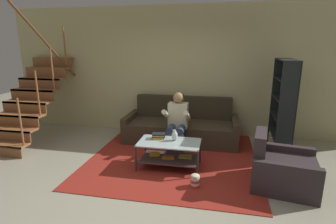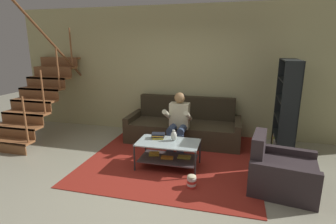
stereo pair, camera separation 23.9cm
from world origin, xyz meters
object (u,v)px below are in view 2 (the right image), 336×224
popcorn_tub (192,181)px  coffee_table (168,151)px  vase (174,136)px  armchair (280,172)px  book_stack (158,136)px  person_seated_center (178,120)px  couch (184,127)px  bookshelf (288,113)px

popcorn_tub → coffee_table: bearing=131.2°
vase → popcorn_tub: (0.42, -0.66, -0.44)m
armchair → popcorn_tub: 1.28m
coffee_table → book_stack: bearing=151.1°
person_seated_center → popcorn_tub: person_seated_center is taller
couch → popcorn_tub: bearing=-75.5°
couch → vase: couch is taller
bookshelf → popcorn_tub: 2.37m
coffee_table → popcorn_tub: (0.50, -0.57, -0.20)m
vase → popcorn_tub: size_ratio=0.91×
coffee_table → vase: 0.27m
coffee_table → vase: size_ratio=5.54×
armchair → couch: bearing=136.8°
couch → coffee_table: couch is taller
vase → popcorn_tub: bearing=-57.2°
vase → couch: bearing=93.3°
couch → bookshelf: bearing=-6.6°
book_stack → armchair: armchair is taller
person_seated_center → bookshelf: 2.05m
vase → bookshelf: bookshelf is taller
couch → person_seated_center: person_seated_center is taller
couch → popcorn_tub: 1.99m
person_seated_center → vase: person_seated_center is taller
couch → bookshelf: (2.01, -0.23, 0.51)m
couch → book_stack: bearing=-99.9°
popcorn_tub → couch: bearing=104.5°
vase → book_stack: bearing=173.7°
coffee_table → book_stack: 0.32m
coffee_table → person_seated_center: bearing=89.7°
book_stack → popcorn_tub: 1.07m
coffee_table → popcorn_tub: size_ratio=5.04×
coffee_table → book_stack: (-0.21, 0.12, 0.21)m
coffee_table → vase: bearing=48.1°
coffee_table → book_stack: size_ratio=4.20×
popcorn_tub → book_stack: bearing=135.9°
person_seated_center → vase: size_ratio=6.14×
vase → book_stack: (-0.29, 0.03, -0.04)m
person_seated_center → popcorn_tub: (0.50, -1.35, -0.53)m
bookshelf → armchair: bookshelf is taller
couch → bookshelf: 2.09m
book_stack → vase: bearing=-6.3°
person_seated_center → coffee_table: 0.84m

